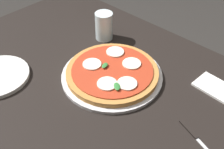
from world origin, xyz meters
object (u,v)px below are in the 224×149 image
object	(u,v)px
serving_tray	(112,75)
knife	(196,137)
napkin	(215,87)
glass_cup	(104,26)
dining_table	(105,100)
pizza	(112,72)

from	to	relation	value
serving_tray	knife	xyz separation A→B (m)	(0.35, -0.03, -0.00)
napkin	glass_cup	size ratio (longest dim) A/B	1.14
dining_table	pizza	size ratio (longest dim) A/B	4.10
pizza	dining_table	bearing A→B (deg)	-103.05
napkin	glass_cup	xyz separation A→B (m)	(-0.49, -0.04, 0.05)
napkin	glass_cup	world-z (taller)	glass_cup
serving_tray	napkin	world-z (taller)	serving_tray
serving_tray	napkin	bearing A→B (deg)	33.80
serving_tray	knife	size ratio (longest dim) A/B	1.96
serving_tray	pizza	bearing A→B (deg)	56.44
pizza	napkin	world-z (taller)	pizza
dining_table	knife	world-z (taller)	knife
dining_table	napkin	size ratio (longest dim) A/B	10.16
pizza	knife	bearing A→B (deg)	-4.52
napkin	glass_cup	bearing A→B (deg)	-175.41
dining_table	pizza	bearing A→B (deg)	76.95
glass_cup	serving_tray	bearing A→B (deg)	-39.07
serving_tray	napkin	distance (m)	0.35
serving_tray	pizza	world-z (taller)	pizza
dining_table	pizza	world-z (taller)	pizza
dining_table	serving_tray	world-z (taller)	serving_tray
pizza	napkin	size ratio (longest dim) A/B	2.48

